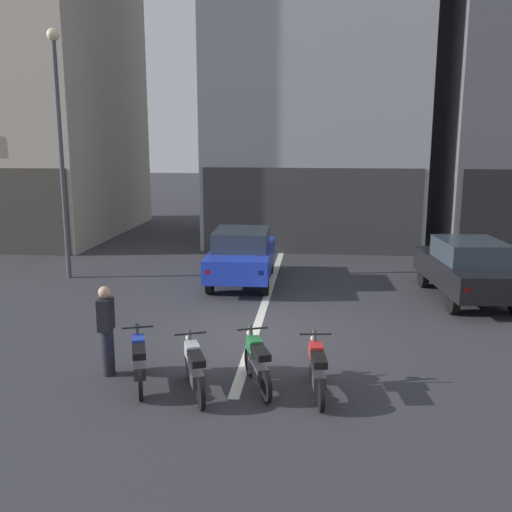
# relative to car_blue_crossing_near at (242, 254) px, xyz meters

# --- Properties ---
(ground_plane) EXTENTS (120.00, 120.00, 0.00)m
(ground_plane) POSITION_rel_car_blue_crossing_near_xyz_m (0.87, -4.70, -0.89)
(ground_plane) COLOR #333338
(lane_centre_line) EXTENTS (0.20, 18.00, 0.01)m
(lane_centre_line) POSITION_rel_car_blue_crossing_near_xyz_m (0.87, 1.30, -0.88)
(lane_centre_line) COLOR silver
(lane_centre_line) RESTS_ON ground
(building_corner_left) EXTENTS (8.21, 9.98, 19.41)m
(building_corner_left) POSITION_rel_car_blue_crossing_near_xyz_m (-10.79, 8.30, 8.80)
(building_corner_left) COLOR #B2A893
(building_corner_left) RESTS_ON ground
(building_mid_block) EXTENTS (8.42, 7.25, 18.56)m
(building_mid_block) POSITION_rel_car_blue_crossing_near_xyz_m (1.95, 8.30, 8.38)
(building_mid_block) COLOR #9E9EA3
(building_mid_block) RESTS_ON ground
(car_blue_crossing_near) EXTENTS (1.89, 4.15, 1.64)m
(car_blue_crossing_near) POSITION_rel_car_blue_crossing_near_xyz_m (0.00, 0.00, 0.00)
(car_blue_crossing_near) COLOR black
(car_blue_crossing_near) RESTS_ON ground
(car_black_parked_kerbside) EXTENTS (2.15, 4.25, 1.64)m
(car_black_parked_kerbside) POSITION_rel_car_blue_crossing_near_xyz_m (6.21, -1.12, 0.00)
(car_black_parked_kerbside) COLOR black
(car_black_parked_kerbside) RESTS_ON ground
(street_lamp) EXTENTS (0.36, 0.36, 7.35)m
(street_lamp) POSITION_rel_car_blue_crossing_near_xyz_m (-5.45, 0.11, 3.54)
(street_lamp) COLOR #47474C
(street_lamp) RESTS_ON ground
(motorcycle_blue_row_leftmost) EXTENTS (0.68, 1.60, 0.98)m
(motorcycle_blue_row_leftmost) POSITION_rel_car_blue_crossing_near_xyz_m (-0.83, -7.33, -0.43)
(motorcycle_blue_row_leftmost) COLOR black
(motorcycle_blue_row_leftmost) RESTS_ON ground
(motorcycle_silver_row_left_mid) EXTENTS (0.73, 1.58, 0.98)m
(motorcycle_silver_row_left_mid) POSITION_rel_car_blue_crossing_near_xyz_m (0.19, -7.54, -0.43)
(motorcycle_silver_row_left_mid) COLOR black
(motorcycle_silver_row_left_mid) RESTS_ON ground
(motorcycle_green_row_centre) EXTENTS (0.71, 1.59, 0.98)m
(motorcycle_green_row_centre) POSITION_rel_car_blue_crossing_near_xyz_m (1.22, -7.18, -0.43)
(motorcycle_green_row_centre) COLOR black
(motorcycle_green_row_centre) RESTS_ON ground
(motorcycle_red_row_right_mid) EXTENTS (0.55, 1.67, 0.98)m
(motorcycle_red_row_right_mid) POSITION_rel_car_blue_crossing_near_xyz_m (2.25, -7.36, -0.43)
(motorcycle_red_row_right_mid) COLOR black
(motorcycle_red_row_right_mid) RESTS_ON ground
(person_by_motorcycles) EXTENTS (0.24, 0.37, 1.67)m
(person_by_motorcycles) POSITION_rel_car_blue_crossing_near_xyz_m (-1.54, -6.95, -0.03)
(person_by_motorcycles) COLOR #23232D
(person_by_motorcycles) RESTS_ON ground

